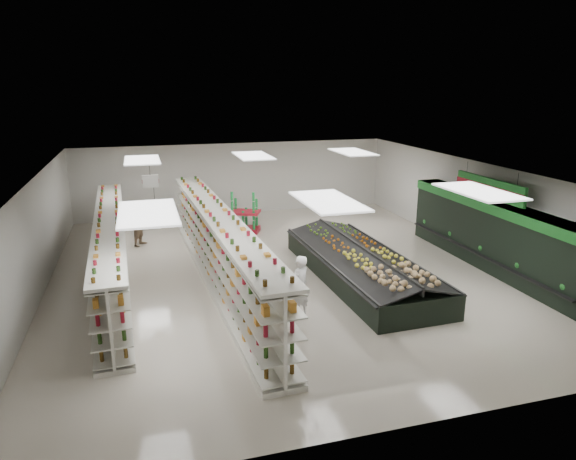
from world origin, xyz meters
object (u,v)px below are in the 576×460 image
object	(u,v)px
gondola_left	(112,253)
soda_endcap	(245,214)
produce_island	(361,264)
shopper_main	(300,287)
gondola_center	(219,251)
shopper_background	(141,224)

from	to	relation	value
gondola_left	soda_endcap	bearing A→B (deg)	38.34
gondola_left	soda_endcap	xyz separation A→B (m)	(4.89, 4.16, -0.14)
soda_endcap	produce_island	bearing A→B (deg)	-68.77
produce_island	shopper_main	world-z (taller)	shopper_main
gondola_center	shopper_main	world-z (taller)	gondola_center
gondola_left	soda_endcap	size ratio (longest dim) A/B	7.30
produce_island	shopper_main	size ratio (longest dim) A/B	4.26
soda_endcap	shopper_background	distance (m)	4.05
soda_endcap	shopper_main	world-z (taller)	shopper_main
gondola_center	produce_island	bearing A→B (deg)	-14.29
gondola_center	gondola_left	bearing A→B (deg)	158.39
produce_island	shopper_main	distance (m)	3.35
gondola_left	gondola_center	world-z (taller)	gondola_center
gondola_left	soda_endcap	distance (m)	6.42
gondola_center	soda_endcap	world-z (taller)	gondola_center
soda_endcap	shopper_background	size ratio (longest dim) A/B	0.98
shopper_background	shopper_main	bearing A→B (deg)	-120.22
gondola_center	produce_island	world-z (taller)	gondola_center
soda_endcap	shopper_main	xyz separation A→B (m)	(-0.25, -8.14, 0.09)
shopper_main	shopper_background	size ratio (longest dim) A/B	1.06
produce_island	shopper_main	bearing A→B (deg)	-141.48
soda_endcap	shopper_main	distance (m)	8.14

